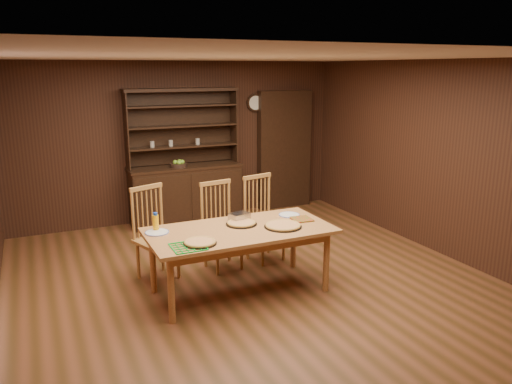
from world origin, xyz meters
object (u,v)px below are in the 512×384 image
chair_right (262,215)px  china_hutch (185,186)px  dining_table (240,235)px  juice_bottle (156,222)px  chair_left (153,230)px  chair_center (220,222)px

chair_right → china_hutch: bearing=90.0°
dining_table → juice_bottle: juice_bottle is taller
chair_right → chair_left: bearing=168.5°
china_hutch → chair_left: china_hutch is taller
china_hutch → juice_bottle: 2.78m
dining_table → chair_center: size_ratio=1.85×
china_hutch → chair_left: (-1.02, -2.03, 0.01)m
china_hutch → dining_table: 2.87m
china_hutch → juice_bottle: china_hutch is taller
juice_bottle → chair_center: bearing=27.8°
dining_table → chair_left: (-0.78, 0.83, -0.08)m
dining_table → chair_right: 1.09m
dining_table → chair_left: bearing=133.3°
chair_left → juice_bottle: 0.57m
chair_left → chair_center: chair_left is taller
chair_center → china_hutch: bearing=77.3°
dining_table → juice_bottle: 0.93m
chair_center → chair_right: (0.61, 0.04, 0.01)m
dining_table → juice_bottle: bearing=159.3°
chair_center → chair_right: size_ratio=0.98×
chair_left → chair_right: 1.46m
china_hutch → chair_right: 2.06m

